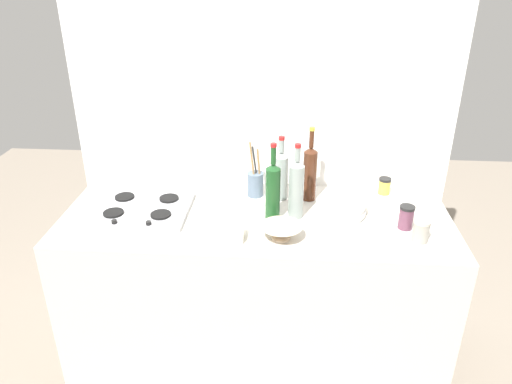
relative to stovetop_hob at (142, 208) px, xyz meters
name	(u,v)px	position (x,y,z in m)	size (l,w,h in m)	color
ground_plane	(256,359)	(0.54, 0.00, -0.91)	(6.00, 6.00, 0.00)	gray
counter_block	(256,293)	(0.54, 0.00, -0.46)	(1.80, 0.70, 0.90)	beige
backsplash_panel	(261,140)	(0.54, 0.38, 0.22)	(1.90, 0.06, 2.27)	white
stovetop_hob	(142,208)	(0.00, 0.00, 0.00)	(0.44, 0.36, 0.04)	#B2B2B7
plate_stack	(343,206)	(0.94, 0.03, 0.03)	(0.22, 0.22, 0.09)	white
wine_bottle_leftmost	(273,190)	(0.62, -0.03, 0.13)	(0.07, 0.07, 0.37)	#19471E
wine_bottle_mid_left	(281,174)	(0.65, 0.18, 0.12)	(0.07, 0.07, 0.32)	gray
wine_bottle_mid_right	(296,188)	(0.72, 0.00, 0.13)	(0.07, 0.07, 0.36)	gray
wine_bottle_rightmost	(310,172)	(0.79, 0.18, 0.13)	(0.07, 0.07, 0.37)	#472314
mixing_bowl	(281,231)	(0.66, -0.20, 0.02)	(0.18, 0.18, 0.06)	beige
butter_dish	(226,233)	(0.43, -0.22, 0.01)	(0.15, 0.09, 0.05)	silver
utensil_crock	(255,183)	(0.52, 0.20, 0.05)	(0.08, 0.08, 0.28)	slate
condiment_jar_front	(406,217)	(1.21, -0.07, 0.04)	(0.07, 0.07, 0.11)	#66384C
condiment_jar_rear	(421,231)	(1.25, -0.18, 0.04)	(0.07, 0.07, 0.10)	#9E998C
condiment_jar_spare	(384,186)	(1.17, 0.27, 0.03)	(0.06, 0.06, 0.08)	gold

